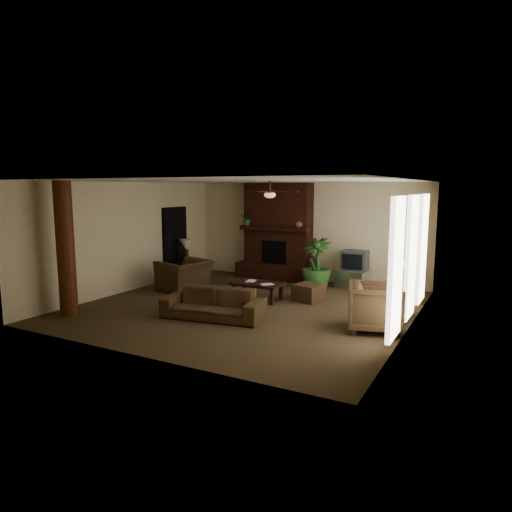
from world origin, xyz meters
The scene contains 23 objects.
room_shell centered at (0.00, 0.00, 1.40)m, with size 7.00×7.00×7.00m.
fireplace centered at (-0.80, 3.22, 1.16)m, with size 2.40×0.70×2.80m.
windows centered at (3.45, 0.20, 1.35)m, with size 0.08×3.65×2.35m.
log_column centered at (-2.95, -2.40, 1.40)m, with size 0.36×0.36×2.80m, color #5D2D17.
doorway centered at (-3.44, 1.80, 1.05)m, with size 0.10×1.00×2.10m, color black.
ceiling_fan centered at (0.40, 0.30, 2.53)m, with size 1.35×1.35×0.37m.
sofa centered at (-0.17, -1.15, 0.41)m, with size 2.08×0.61×0.81m, color #46321E.
armchair_left centered at (-2.28, 0.68, 0.53)m, with size 1.20×0.78×1.05m, color #46321E.
armchair_right centered at (2.96, -0.40, 0.49)m, with size 0.96×0.90×0.99m, color #46321E.
coffee_table centered at (-0.08, 0.63, 0.37)m, with size 1.20×0.70×0.43m.
ottoman centered at (1.02, 1.14, 0.20)m, with size 0.60×0.60×0.40m, color #46321E.
tv_stand centered at (1.56, 2.91, 0.25)m, with size 0.85×0.50×0.50m, color silver.
tv centered at (1.60, 2.92, 0.76)m, with size 0.66×0.54×0.52m.
floor_vase centered at (0.30, 3.15, 0.43)m, with size 0.34×0.34×0.77m.
floor_plant centered at (0.76, 2.30, 0.39)m, with size 0.77×1.38×0.77m, color #2D5723.
side_table_left centered at (-2.94, 1.75, 0.28)m, with size 0.50×0.50×0.55m, color black.
lamp_left centered at (-2.99, 1.73, 1.00)m, with size 0.41×0.41×0.65m.
side_table_right centered at (3.15, 0.52, 0.28)m, with size 0.50×0.50×0.55m, color black.
lamp_right centered at (3.15, 0.58, 1.00)m, with size 0.46×0.46×0.65m.
mantel_plant centered at (-1.66, 2.95, 1.72)m, with size 0.38×0.42×0.33m, color #2D5723.
mantel_vase centered at (-0.04, 3.02, 1.67)m, with size 0.22×0.23×0.22m, color brown.
book_a centered at (-0.36, 0.61, 0.57)m, with size 0.22×0.03×0.29m, color #999999.
book_b centered at (0.16, 0.54, 0.58)m, with size 0.21×0.02×0.29m, color #999999.
Camera 1 is at (4.89, -8.72, 2.65)m, focal length 31.96 mm.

